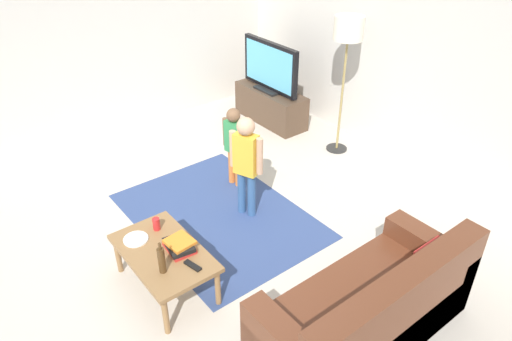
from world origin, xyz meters
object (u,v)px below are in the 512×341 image
(coffee_table, at_px, (164,255))
(book_stack, at_px, (179,245))
(tv, at_px, (270,67))
(tv_stand, at_px, (271,106))
(soda_can, at_px, (156,224))
(couch, at_px, (372,313))
(tv_remote, at_px, (193,266))
(bottle, at_px, (162,260))
(plate, at_px, (136,239))
(child_near_tv, at_px, (234,140))
(child_center, at_px, (246,159))
(floor_lamp, at_px, (348,36))

(coffee_table, relative_size, book_stack, 3.28)
(tv, relative_size, book_stack, 3.61)
(tv_stand, height_order, soda_can, soda_can)
(couch, height_order, tv_remote, couch)
(book_stack, distance_m, bottle, 0.30)
(plate, bearing_deg, tv, 120.78)
(couch, height_order, child_near_tv, child_near_tv)
(tv_stand, height_order, couch, couch)
(tv, relative_size, child_center, 0.95)
(child_center, distance_m, coffee_table, 1.34)
(child_center, height_order, bottle, child_center)
(child_center, xyz_separation_m, plate, (0.16, -1.35, -0.27))
(floor_lamp, bearing_deg, couch, -41.70)
(child_center, height_order, book_stack, child_center)
(book_stack, bearing_deg, floor_lamp, 107.06)
(floor_lamp, xyz_separation_m, coffee_table, (0.84, -3.06, -1.17))
(couch, relative_size, bottle, 6.04)
(couch, bearing_deg, child_near_tv, 168.90)
(couch, xyz_separation_m, bottle, (-1.27, -1.11, 0.26))
(child_center, xyz_separation_m, soda_can, (0.14, -1.13, -0.22))
(floor_lamp, bearing_deg, plate, -80.06)
(couch, bearing_deg, tv_stand, 151.64)
(tv_stand, xyz_separation_m, plate, (1.79, -3.03, 0.18))
(tv, relative_size, plate, 5.00)
(tv_stand, distance_m, coffee_table, 3.57)
(tv, distance_m, coffee_table, 3.59)
(soda_can, bearing_deg, coffee_table, -18.43)
(floor_lamp, distance_m, child_near_tv, 1.86)
(couch, bearing_deg, tv_remote, -142.93)
(tv_stand, relative_size, floor_lamp, 0.67)
(tv, distance_m, tv_remote, 3.70)
(book_stack, height_order, bottle, bottle)
(tv, xyz_separation_m, child_near_tv, (1.07, -1.41, -0.26))
(soda_can, height_order, plate, soda_can)
(tv, height_order, child_center, tv)
(child_near_tv, distance_m, book_stack, 1.72)
(tv, height_order, soda_can, tv)
(bottle, bearing_deg, soda_can, 157.07)
(coffee_table, bearing_deg, child_center, 109.65)
(couch, height_order, bottle, couch)
(tv, xyz_separation_m, child_center, (1.63, -1.66, -0.15))
(child_center, bearing_deg, tv_stand, 134.18)
(couch, distance_m, book_stack, 1.68)
(tv, height_order, couch, tv)
(tv_stand, distance_m, couch, 4.05)
(child_near_tv, height_order, child_center, child_center)
(tv_remote, bearing_deg, couch, 24.42)
(tv, relative_size, child_near_tv, 1.12)
(tv_stand, distance_m, child_near_tv, 1.83)
(tv_stand, relative_size, coffee_table, 1.20)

